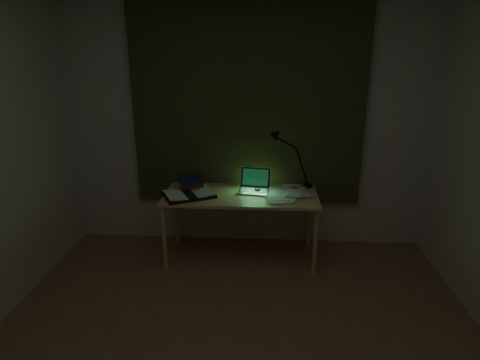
% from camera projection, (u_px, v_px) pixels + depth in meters
% --- Properties ---
extents(wall_back, '(3.50, 0.00, 2.50)m').
position_uv_depth(wall_back, '(248.00, 121.00, 3.87)').
color(wall_back, beige).
rests_on(wall_back, ground).
extents(curtain, '(2.20, 0.06, 2.00)m').
position_uv_depth(curtain, '(248.00, 101.00, 3.77)').
color(curtain, '#2B2E17').
rests_on(curtain, wall_back).
extents(desk, '(1.41, 0.62, 0.64)m').
position_uv_depth(desk, '(241.00, 226.00, 3.79)').
color(desk, '#D9B774').
rests_on(desk, floor).
extents(laptop, '(0.33, 0.36, 0.21)m').
position_uv_depth(laptop, '(253.00, 182.00, 3.71)').
color(laptop, '#B0B0B4').
rests_on(laptop, desk).
extents(open_textbook, '(0.53, 0.48, 0.04)m').
position_uv_depth(open_textbook, '(189.00, 194.00, 3.63)').
color(open_textbook, white).
rests_on(open_textbook, desk).
extents(book_stack, '(0.25, 0.28, 0.10)m').
position_uv_depth(book_stack, '(191.00, 183.00, 3.85)').
color(book_stack, white).
rests_on(book_stack, desk).
extents(loose_papers, '(0.44, 0.45, 0.02)m').
position_uv_depth(loose_papers, '(288.00, 193.00, 3.69)').
color(loose_papers, white).
rests_on(loose_papers, desk).
extents(mouse, '(0.07, 0.10, 0.03)m').
position_uv_depth(mouse, '(257.00, 190.00, 3.75)').
color(mouse, black).
rests_on(mouse, desk).
extents(sticky_yellow, '(0.09, 0.09, 0.02)m').
position_uv_depth(sticky_yellow, '(303.00, 186.00, 3.88)').
color(sticky_yellow, gold).
rests_on(sticky_yellow, desk).
extents(sticky_pink, '(0.10, 0.10, 0.02)m').
position_uv_depth(sticky_pink, '(295.00, 188.00, 3.83)').
color(sticky_pink, '#FF637C').
rests_on(sticky_pink, desk).
extents(desk_lamp, '(0.40, 0.33, 0.54)m').
position_uv_depth(desk_lamp, '(309.00, 160.00, 3.80)').
color(desk_lamp, black).
rests_on(desk_lamp, desk).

